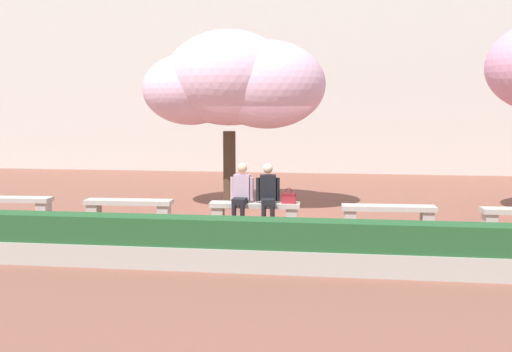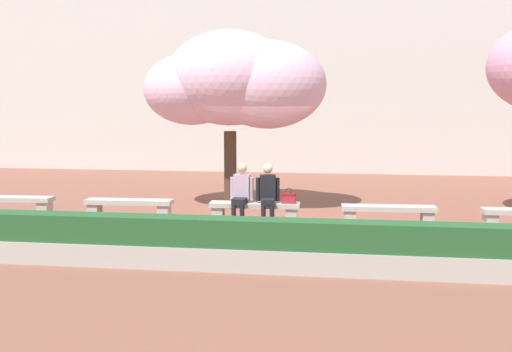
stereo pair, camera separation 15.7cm
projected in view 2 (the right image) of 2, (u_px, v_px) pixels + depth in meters
ground_plane at (255, 223)px, 12.89m from camera, size 100.00×100.00×0.00m
building_facade at (298, 38)px, 23.69m from camera, size 28.00×4.00×10.29m
stone_bench_west_end at (11, 203)px, 13.67m from camera, size 1.95×0.51×0.45m
stone_bench_near_west at (129, 206)px, 13.26m from camera, size 1.95×0.51×0.45m
stone_bench_center at (255, 209)px, 12.85m from camera, size 1.95×0.51×0.45m
stone_bench_near_east at (388, 213)px, 12.44m from camera, size 1.95×0.51×0.45m
person_seated_left at (241, 191)px, 12.79m from camera, size 0.51×0.70×1.29m
person_seated_right at (268, 192)px, 12.71m from camera, size 0.51×0.71×1.29m
handbag at (288, 198)px, 12.69m from camera, size 0.30×0.15×0.34m
cherry_tree_main at (234, 83)px, 14.39m from camera, size 4.43×3.11×4.32m
planter_hedge_foreground at (220, 244)px, 9.28m from camera, size 18.03×0.50×0.80m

